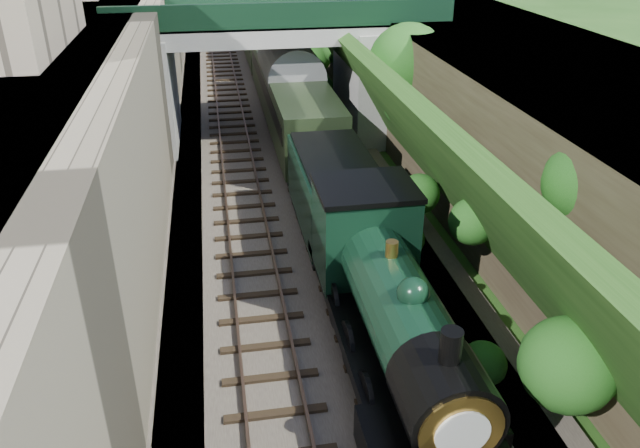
{
  "coord_description": "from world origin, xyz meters",
  "views": [
    {
      "loc": [
        -2.88,
        -7.95,
        11.13
      ],
      "look_at": [
        0.0,
        8.61,
        2.5
      ],
      "focal_mm": 35.0,
      "sensor_mm": 36.0,
      "label": 1
    }
  ],
  "objects_px": {
    "tree": "(409,66)",
    "locomotive": "(390,306)",
    "tender": "(335,198)",
    "road_bridge": "(287,60)"
  },
  "relations": [
    {
      "from": "tree",
      "to": "locomotive",
      "type": "distance_m",
      "value": 15.26
    },
    {
      "from": "tree",
      "to": "locomotive",
      "type": "height_order",
      "value": "tree"
    },
    {
      "from": "locomotive",
      "to": "tender",
      "type": "xyz_separation_m",
      "value": [
        -0.0,
        7.36,
        -0.27
      ]
    },
    {
      "from": "tree",
      "to": "road_bridge",
      "type": "bearing_deg",
      "value": 135.72
    },
    {
      "from": "road_bridge",
      "to": "tree",
      "type": "relative_size",
      "value": 2.42
    },
    {
      "from": "road_bridge",
      "to": "tender",
      "type": "bearing_deg",
      "value": -88.75
    },
    {
      "from": "tender",
      "to": "locomotive",
      "type": "bearing_deg",
      "value": -90.0
    },
    {
      "from": "road_bridge",
      "to": "tree",
      "type": "distance_m",
      "value": 6.96
    },
    {
      "from": "tree",
      "to": "tender",
      "type": "relative_size",
      "value": 1.1
    },
    {
      "from": "tree",
      "to": "tender",
      "type": "distance_m",
      "value": 8.88
    }
  ]
}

